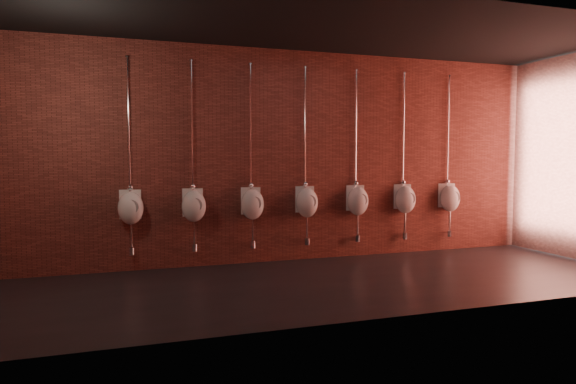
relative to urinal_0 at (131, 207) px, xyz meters
name	(u,v)px	position (x,y,z in m)	size (l,w,h in m)	color
ground	(328,283)	(2.34, -1.38, -0.91)	(8.50, 8.50, 0.00)	black
room_shell	(329,123)	(2.34, -1.38, 1.10)	(8.54, 3.04, 3.22)	black
urinal_0	(131,207)	(0.00, 0.00, 0.00)	(0.39, 0.36, 2.71)	white
urinal_1	(194,205)	(0.86, 0.00, 0.00)	(0.39, 0.36, 2.71)	white
urinal_2	(252,203)	(1.72, 0.00, 0.00)	(0.39, 0.36, 2.71)	white
urinal_3	(307,202)	(2.58, 0.00, 0.00)	(0.39, 0.36, 2.71)	white
urinal_4	(358,200)	(3.43, 0.00, 0.00)	(0.39, 0.36, 2.71)	white
urinal_5	(405,199)	(4.29, 0.00, 0.00)	(0.39, 0.36, 2.71)	white
urinal_6	(450,197)	(5.15, 0.00, 0.00)	(0.39, 0.36, 2.71)	white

